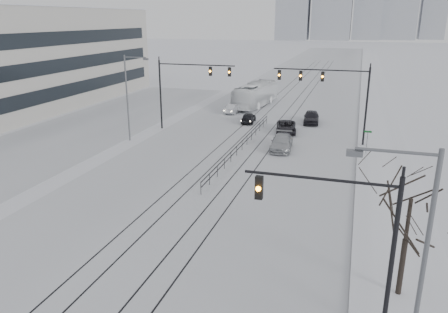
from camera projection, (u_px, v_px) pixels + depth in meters
road at (289, 99)px, 70.85m from camera, size 22.00×260.00×0.02m
sidewalk_east at (377, 103)px, 67.05m from camera, size 5.00×260.00×0.16m
curb at (360, 102)px, 67.74m from camera, size 0.10×260.00×0.12m
parking_strip at (95, 125)px, 53.68m from camera, size 14.00×60.00×0.03m
tram_rails at (263, 127)px, 52.63m from camera, size 5.30×180.00×0.01m
traffic_mast_near at (352, 231)px, 17.26m from camera, size 6.10×0.37×7.00m
traffic_mast_ne at (333, 89)px, 44.05m from camera, size 9.60×0.37×8.00m
traffic_mast_nw at (184, 82)px, 49.68m from camera, size 9.10×0.37×8.00m
street_light_east at (414, 263)px, 13.80m from camera, size 2.73×0.25×9.00m
street_light_west at (129, 92)px, 45.36m from camera, size 2.73×0.25×9.00m
bare_tree at (410, 209)px, 19.34m from camera, size 4.40×4.40×6.10m
median_fence at (242, 145)px, 43.37m from camera, size 0.06×24.00×1.00m
street_sign at (367, 139)px, 41.56m from camera, size 0.70×0.06×2.40m
sedan_sb_inner at (248, 118)px, 54.72m from camera, size 1.79×3.85×1.28m
sedan_sb_outer at (234, 108)px, 60.30m from camera, size 1.86×4.12×1.31m
sedan_nb_front at (286, 127)px, 49.96m from camera, size 2.94×5.05×1.32m
sedan_nb_right at (282, 143)px, 43.53m from camera, size 2.39×5.12×1.45m
sedan_nb_far at (311, 117)px, 54.37m from camera, size 2.20×4.68×1.55m
box_truck at (256, 95)px, 64.64m from camera, size 4.39×12.53×3.42m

